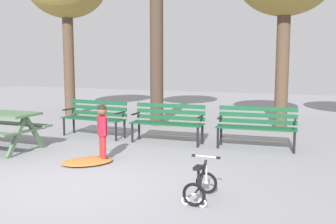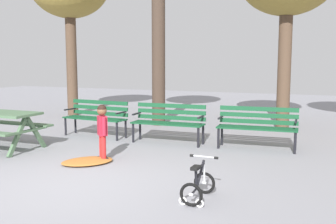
{
  "view_description": "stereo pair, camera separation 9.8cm",
  "coord_description": "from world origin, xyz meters",
  "px_view_note": "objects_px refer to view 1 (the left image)",
  "views": [
    {
      "loc": [
        3.4,
        -4.58,
        1.77
      ],
      "look_at": [
        0.62,
        2.08,
        0.85
      ],
      "focal_mm": 42.11,
      "sensor_mm": 36.0,
      "label": 1
    },
    {
      "loc": [
        3.49,
        -4.54,
        1.77
      ],
      "look_at": [
        0.62,
        2.08,
        0.85
      ],
      "focal_mm": 42.11,
      "sensor_mm": 36.0,
      "label": 2
    }
  ],
  "objects_px": {
    "park_bench_far_left": "(95,115)",
    "park_bench_left": "(168,120)",
    "park_bench_right": "(257,124)",
    "kids_bicycle": "(200,185)",
    "child_standing": "(102,128)"
  },
  "relations": [
    {
      "from": "park_bench_far_left",
      "to": "child_standing",
      "type": "distance_m",
      "value": 2.43
    },
    {
      "from": "park_bench_right",
      "to": "kids_bicycle",
      "type": "xyz_separation_m",
      "value": [
        -0.11,
        -3.37,
        -0.31
      ]
    },
    {
      "from": "park_bench_left",
      "to": "park_bench_right",
      "type": "relative_size",
      "value": 0.99
    },
    {
      "from": "park_bench_far_left",
      "to": "park_bench_left",
      "type": "bearing_deg",
      "value": -0.7
    },
    {
      "from": "child_standing",
      "to": "kids_bicycle",
      "type": "relative_size",
      "value": 1.82
    },
    {
      "from": "park_bench_far_left",
      "to": "kids_bicycle",
      "type": "relative_size",
      "value": 2.9
    },
    {
      "from": "park_bench_far_left",
      "to": "kids_bicycle",
      "type": "distance_m",
      "value": 4.89
    },
    {
      "from": "park_bench_left",
      "to": "child_standing",
      "type": "relative_size",
      "value": 1.59
    },
    {
      "from": "child_standing",
      "to": "kids_bicycle",
      "type": "distance_m",
      "value": 2.6
    },
    {
      "from": "kids_bicycle",
      "to": "park_bench_far_left",
      "type": "bearing_deg",
      "value": 138.77
    },
    {
      "from": "park_bench_right",
      "to": "child_standing",
      "type": "relative_size",
      "value": 1.6
    },
    {
      "from": "park_bench_left",
      "to": "kids_bicycle",
      "type": "xyz_separation_m",
      "value": [
        1.78,
        -3.2,
        -0.31
      ]
    },
    {
      "from": "park_bench_far_left",
      "to": "park_bench_left",
      "type": "relative_size",
      "value": 1.01
    },
    {
      "from": "park_bench_right",
      "to": "park_bench_far_left",
      "type": "bearing_deg",
      "value": -177.78
    },
    {
      "from": "park_bench_left",
      "to": "kids_bicycle",
      "type": "relative_size",
      "value": 2.89
    }
  ]
}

